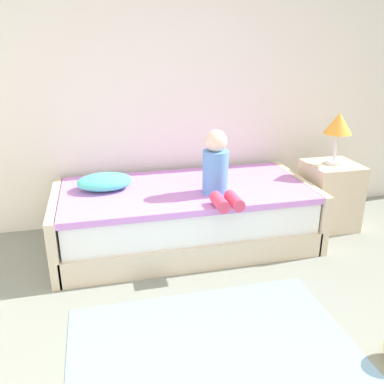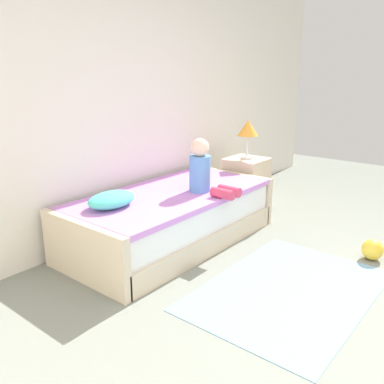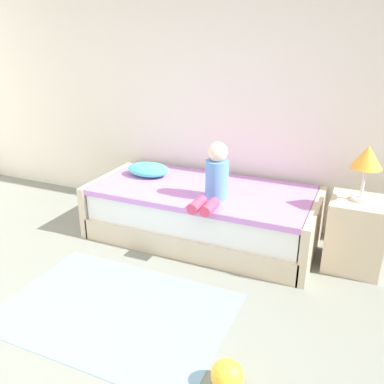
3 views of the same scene
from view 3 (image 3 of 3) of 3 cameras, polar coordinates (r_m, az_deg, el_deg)
The scene contains 8 objects.
wall_rear at distance 4.06m, azimuth 7.20°, elevation 15.71°, with size 7.20×0.10×2.90m, color silver.
bed at distance 3.87m, azimuth 1.50°, elevation -2.94°, with size 2.11×1.00×0.50m.
nightstand at distance 3.63m, azimuth 21.80°, elevation -5.45°, with size 0.44×0.44×0.60m, color beige.
table_lamp at distance 3.40m, azimuth 23.27°, elevation 4.17°, with size 0.24×0.24×0.45m.
child_figure at distance 3.44m, azimuth 3.23°, elevation 2.02°, with size 0.20×0.51×0.50m.
pillow at distance 4.10m, azimuth -6.12°, elevation 3.15°, with size 0.44×0.30×0.13m, color #4CCCBC.
toy_ball at distance 2.46m, azimuth 4.96°, elevation -24.20°, with size 0.18×0.18×0.18m, color yellow.
area_rug at distance 3.07m, azimuth -10.61°, elevation -15.92°, with size 1.60×1.10×0.01m, color #7AA8CC.
Camera 3 is at (1.17, -1.26, 1.85)m, focal length 38.17 mm.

